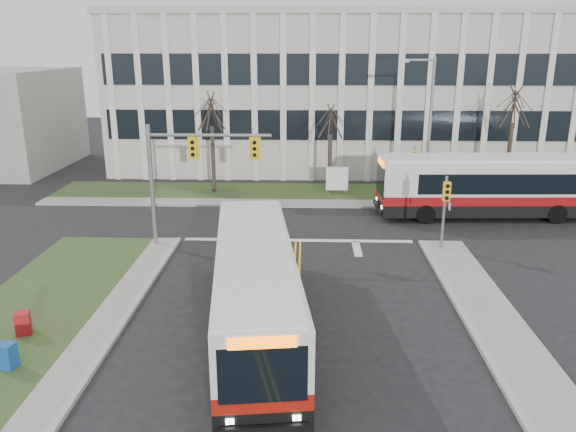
# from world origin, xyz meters

# --- Properties ---
(ground) EXTENTS (120.00, 120.00, 0.00)m
(ground) POSITION_xyz_m (0.00, 0.00, 0.00)
(ground) COLOR black
(ground) RESTS_ON ground
(sidewalk_west) EXTENTS (1.20, 26.00, 0.14)m
(sidewalk_west) POSITION_xyz_m (-7.00, -5.00, 0.07)
(sidewalk_west) COLOR #9E9B93
(sidewalk_west) RESTS_ON ground
(sidewalk_east) EXTENTS (2.00, 26.00, 0.14)m
(sidewalk_east) POSITION_xyz_m (7.50, -5.00, 0.07)
(sidewalk_east) COLOR #9E9B93
(sidewalk_east) RESTS_ON ground
(sidewalk_cross) EXTENTS (44.00, 1.60, 0.14)m
(sidewalk_cross) POSITION_xyz_m (5.00, 15.20, 0.07)
(sidewalk_cross) COLOR #9E9B93
(sidewalk_cross) RESTS_ON ground
(building_lawn) EXTENTS (44.00, 5.00, 0.12)m
(building_lawn) POSITION_xyz_m (5.00, 18.00, 0.06)
(building_lawn) COLOR #31491F
(building_lawn) RESTS_ON ground
(office_building) EXTENTS (40.00, 16.00, 12.00)m
(office_building) POSITION_xyz_m (5.00, 30.00, 6.00)
(office_building) COLOR #BCB8AD
(office_building) RESTS_ON ground
(mast_arm_signal) EXTENTS (6.11, 0.38, 6.20)m
(mast_arm_signal) POSITION_xyz_m (-5.62, 7.16, 4.26)
(mast_arm_signal) COLOR slate
(mast_arm_signal) RESTS_ON ground
(signal_pole_near) EXTENTS (0.34, 0.39, 3.80)m
(signal_pole_near) POSITION_xyz_m (7.20, 6.90, 2.50)
(signal_pole_near) COLOR slate
(signal_pole_near) RESTS_ON ground
(signal_pole_far) EXTENTS (0.34, 0.39, 3.80)m
(signal_pole_far) POSITION_xyz_m (7.20, 15.40, 2.50)
(signal_pole_far) COLOR slate
(signal_pole_far) RESTS_ON ground
(streetlight) EXTENTS (2.15, 0.25, 9.20)m
(streetlight) POSITION_xyz_m (8.03, 16.20, 5.19)
(streetlight) COLOR slate
(streetlight) RESTS_ON ground
(directory_sign) EXTENTS (1.50, 0.12, 2.00)m
(directory_sign) POSITION_xyz_m (2.50, 17.50, 1.17)
(directory_sign) COLOR slate
(directory_sign) RESTS_ON ground
(tree_left) EXTENTS (1.80, 1.80, 7.70)m
(tree_left) POSITION_xyz_m (-6.00, 18.00, 5.51)
(tree_left) COLOR #42352B
(tree_left) RESTS_ON ground
(tree_mid) EXTENTS (1.80, 1.80, 6.82)m
(tree_mid) POSITION_xyz_m (2.00, 18.20, 4.88)
(tree_mid) COLOR #42352B
(tree_mid) RESTS_ON ground
(tree_right) EXTENTS (1.80, 1.80, 8.25)m
(tree_right) POSITION_xyz_m (14.00, 18.00, 5.91)
(tree_right) COLOR #42352B
(tree_right) RESTS_ON ground
(bus_main) EXTENTS (4.04, 12.23, 3.20)m
(bus_main) POSITION_xyz_m (-1.36, -1.68, 1.60)
(bus_main) COLOR silver
(bus_main) RESTS_ON ground
(bus_cross) EXTENTS (13.47, 3.40, 3.57)m
(bus_cross) POSITION_xyz_m (11.46, 12.91, 1.78)
(bus_cross) COLOR silver
(bus_cross) RESTS_ON ground
(newspaper_box_blue) EXTENTS (0.58, 0.54, 0.95)m
(newspaper_box_blue) POSITION_xyz_m (-8.94, -4.47, 0.47)
(newspaper_box_blue) COLOR #154591
(newspaper_box_blue) RESTS_ON ground
(newspaper_box_red) EXTENTS (0.62, 0.59, 0.95)m
(newspaper_box_red) POSITION_xyz_m (-9.50, -2.32, 0.47)
(newspaper_box_red) COLOR maroon
(newspaper_box_red) RESTS_ON ground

